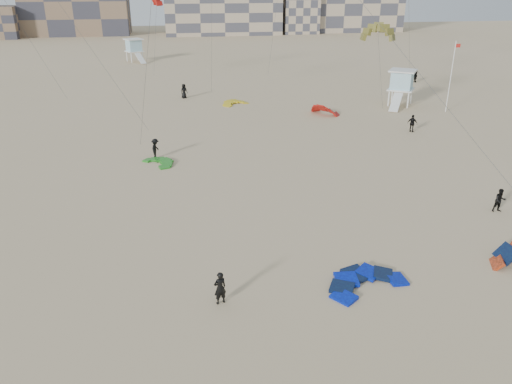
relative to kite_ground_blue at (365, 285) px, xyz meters
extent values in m
plane|color=#CBAD88|center=(-3.90, -0.98, 0.00)|extent=(320.00, 320.00, 0.00)
imported|color=black|center=(-7.54, -0.30, 0.87)|extent=(0.74, 0.61, 1.74)
imported|color=black|center=(12.11, 6.93, 0.82)|extent=(0.86, 0.70, 1.64)
imported|color=black|center=(-10.97, 21.87, 0.89)|extent=(0.98, 1.30, 1.78)
imported|color=black|center=(14.91, 25.89, 0.89)|extent=(1.05, 1.05, 1.79)
imported|color=black|center=(-7.68, 45.75, 0.93)|extent=(1.08, 0.92, 1.87)
imported|color=black|center=(27.49, 51.08, 0.86)|extent=(0.59, 1.62, 1.72)
cylinder|color=#3F3F3F|center=(-10.55, 18.54, 11.26)|extent=(3.54, 8.93, 20.53)
cylinder|color=#3F3F3F|center=(6.70, 15.42, 10.74)|extent=(9.63, 28.88, 19.51)
cylinder|color=#3F3F3F|center=(-16.87, 28.16, 9.79)|extent=(10.36, 1.58, 17.60)
cylinder|color=#3F3F3F|center=(13.45, 31.80, 5.09)|extent=(1.53, 0.29, 8.19)
cylinder|color=#3F3F3F|center=(24.24, 49.12, 10.77)|extent=(7.44, 9.74, 19.56)
cylinder|color=#3F3F3F|center=(-25.29, 43.21, 8.31)|extent=(6.73, 0.28, 14.63)
cylinder|color=#3F3F3F|center=(-11.19, 57.34, 6.32)|extent=(1.29, 0.45, 10.64)
cube|color=white|center=(18.73, 37.30, 1.98)|extent=(4.11, 4.11, 0.15)
cube|color=#9ECBD8|center=(18.73, 37.30, 3.11)|extent=(3.38, 3.38, 2.11)
cube|color=white|center=(18.73, 37.30, 4.25)|extent=(4.26, 4.26, 0.17)
cube|color=white|center=(18.73, 34.45, 0.95)|extent=(2.56, 3.08, 1.75)
cube|color=white|center=(-15.80, 79.16, 1.92)|extent=(3.82, 3.82, 0.14)
cube|color=#9ECBD8|center=(-15.80, 79.16, 3.01)|extent=(3.14, 3.14, 2.05)
cube|color=white|center=(-15.80, 79.16, 4.12)|extent=(3.96, 3.96, 0.16)
cube|color=white|center=(-15.80, 76.40, 0.92)|extent=(2.17, 3.07, 1.70)
cylinder|color=white|center=(22.71, 33.15, 4.05)|extent=(0.10, 0.10, 8.10)
cube|color=red|center=(23.01, 33.15, 7.60)|extent=(0.61, 0.02, 0.41)
cube|color=#7B624A|center=(-33.90, 133.02, 9.00)|extent=(28.00, 14.00, 18.00)
cube|color=tan|center=(6.10, 129.02, 6.00)|extent=(32.00, 16.00, 12.00)
cube|color=tan|center=(46.10, 131.02, 8.00)|extent=(26.00, 14.00, 16.00)
cube|color=tan|center=(28.10, 127.02, 5.00)|extent=(10.00, 10.00, 10.00)
camera|label=1|loc=(-9.18, -20.53, 14.56)|focal=35.00mm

